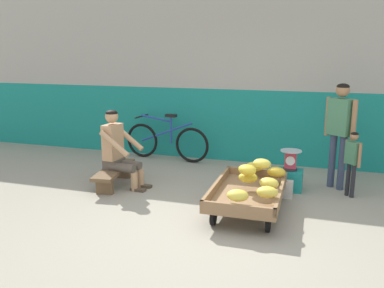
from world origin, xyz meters
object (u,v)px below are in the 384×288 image
Objects in this scene: plastic_crate at (289,180)px; weighing_scale at (291,160)px; bicycle_near_left at (166,141)px; banana_cart at (248,194)px; vendor_seated at (118,149)px; customer_child at (353,157)px; low_bench at (114,172)px; customer_adult at (340,124)px; shopping_bag at (286,189)px.

plastic_crate is 1.20× the size of weighing_scale.
weighing_scale is 0.18× the size of bicycle_near_left.
banana_cart reaches higher than plastic_crate.
customer_child is at bearing 10.00° from vendor_seated.
customer_child is at bearing -18.48° from bicycle_near_left.
low_bench is 3.40m from customer_child.
customer_adult is at bearing 24.66° from plastic_crate.
weighing_scale is 1.25× the size of shopping_bag.
low_bench is 2.51m from shopping_bag.
low_bench is 3.14× the size of plastic_crate.
bicycle_near_left is at bearing 155.99° from weighing_scale.
customer_adult reaches higher than plastic_crate.
shopping_bag is at bearing -92.99° from plastic_crate.
plastic_crate is 0.34m from shopping_bag.
banana_cart reaches higher than low_bench.
customer_adult reaches higher than bicycle_near_left.
customer_child is at bearing -1.29° from plastic_crate.
banana_cart is at bearing -47.23° from bicycle_near_left.
banana_cart is 6.04× the size of shopping_bag.
bicycle_near_left is (-2.31, 1.03, 0.20)m from plastic_crate.
customer_adult is at bearing -13.99° from bicycle_near_left.
customer_child reaches higher than weighing_scale.
shopping_bag is at bearing -159.27° from customer_child.
customer_adult is at bearing 15.51° from low_bench.
bicycle_near_left reaches higher than plastic_crate.
shopping_bag is (-0.02, -0.33, -0.03)m from plastic_crate.
plastic_crate is (0.43, 1.00, -0.09)m from banana_cart.
customer_adult is 1.23m from shopping_bag.
low_bench is 1.63m from bicycle_near_left.
vendor_seated reaches higher than customer_child.
customer_child is at bearing -1.21° from weighing_scale.
weighing_scale is at bearing -24.01° from bicycle_near_left.
weighing_scale is 0.83m from customer_child.
low_bench is at bearing -164.49° from customer_adult.
weighing_scale reaches higher than low_bench.
vendor_seated is 3.80× the size of weighing_scale.
weighing_scale is at bearing 87.00° from shopping_bag.
low_bench is at bearing -174.34° from shopping_bag.
shopping_bag is (2.41, 0.26, -0.45)m from vendor_seated.
low_bench reaches higher than shopping_bag.
customer_child is at bearing -59.77° from customer_adult.
customer_adult is at bearing 24.75° from weighing_scale.
banana_cart is at bearing -113.37° from weighing_scale.
customer_adult is at bearing 50.41° from banana_cart.
customer_child is 3.79× the size of shopping_bag.
vendor_seated is 2.50m from weighing_scale.
weighing_scale is (2.52, 0.58, 0.25)m from low_bench.
customer_child is (0.82, -0.02, 0.11)m from weighing_scale.
banana_cart is 1.62m from customer_child.
vendor_seated is 1.25× the size of customer_child.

